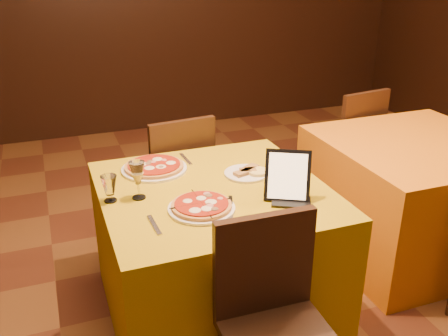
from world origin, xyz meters
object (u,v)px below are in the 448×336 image
object	(u,v)px
chair_main_far	(173,178)
pizza_far	(154,168)
pizza_near	(201,207)
water_glass	(109,189)
chair_side_far	(343,144)
main_table	(214,252)
tablet	(288,175)
wine_glass	(138,180)
side_table	(411,196)

from	to	relation	value
chair_main_far	pizza_far	world-z (taller)	chair_main_far
pizza_near	water_glass	bearing A→B (deg)	148.34
chair_side_far	water_glass	world-z (taller)	chair_side_far
main_table	tablet	distance (m)	0.62
chair_side_far	pizza_far	size ratio (longest dim) A/B	2.59
pizza_near	wine_glass	bearing A→B (deg)	138.30
pizza_near	wine_glass	distance (m)	0.34
chair_main_far	tablet	xyz separation A→B (m)	(0.29, -1.04, 0.41)
tablet	pizza_near	bearing A→B (deg)	-156.23
chair_main_far	wine_glass	distance (m)	0.96
pizza_near	pizza_far	world-z (taller)	same
pizza_near	water_glass	xyz separation A→B (m)	(-0.38, 0.23, 0.05)
main_table	tablet	size ratio (longest dim) A/B	4.51
chair_side_far	tablet	world-z (taller)	tablet
chair_side_far	pizza_far	distance (m)	1.79
pizza_far	water_glass	distance (m)	0.40
side_table	pizza_near	size ratio (longest dim) A/B	3.57
side_table	pizza_far	size ratio (longest dim) A/B	3.13
side_table	pizza_far	distance (m)	1.69
pizza_near	side_table	bearing A→B (deg)	13.50
pizza_far	tablet	bearing A→B (deg)	-46.81
side_table	pizza_near	world-z (taller)	pizza_near
side_table	water_glass	bearing A→B (deg)	-175.87
chair_side_far	pizza_near	world-z (taller)	chair_side_far
main_table	pizza_near	bearing A→B (deg)	-122.40
main_table	pizza_far	distance (m)	0.55
pizza_near	chair_side_far	bearing A→B (deg)	37.38
side_table	chair_main_far	xyz separation A→B (m)	(-1.41, 0.64, 0.08)
chair_main_far	water_glass	distance (m)	0.99
chair_main_far	pizza_far	bearing A→B (deg)	59.09
pizza_far	wine_glass	bearing A→B (deg)	-115.52
main_table	water_glass	world-z (taller)	water_glass
side_table	chair_main_far	size ratio (longest dim) A/B	1.21
pizza_far	wine_glass	xyz separation A→B (m)	(-0.14, -0.30, 0.08)
chair_main_far	wine_glass	xyz separation A→B (m)	(-0.37, -0.79, 0.39)
chair_side_far	pizza_far	bearing A→B (deg)	12.78
pizza_far	wine_glass	distance (m)	0.34
side_table	chair_side_far	size ratio (longest dim) A/B	1.21
side_table	tablet	bearing A→B (deg)	-160.38
main_table	tablet	world-z (taller)	tablet
chair_side_far	tablet	bearing A→B (deg)	37.89
tablet	wine_glass	bearing A→B (deg)	-172.56
chair_main_far	side_table	bearing A→B (deg)	149.34
wine_glass	water_glass	bearing A→B (deg)	173.60
main_table	pizza_near	world-z (taller)	pizza_near
main_table	chair_main_far	distance (m)	0.82
side_table	water_glass	distance (m)	1.97
wine_glass	tablet	size ratio (longest dim) A/B	0.78
chair_main_far	chair_side_far	xyz separation A→B (m)	(1.41, 0.17, 0.00)
side_table	wine_glass	xyz separation A→B (m)	(-1.78, -0.15, 0.47)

